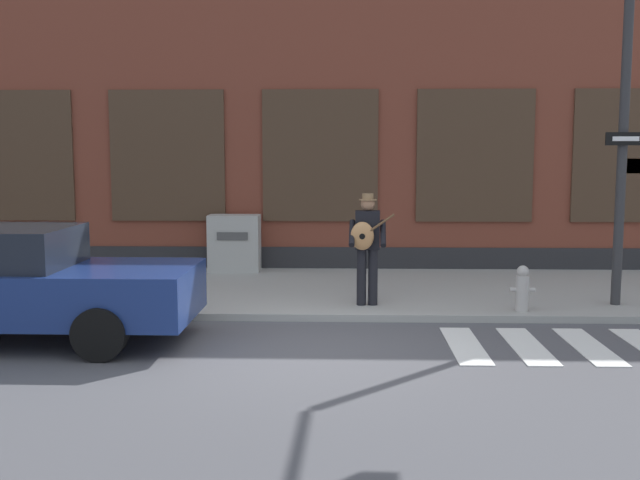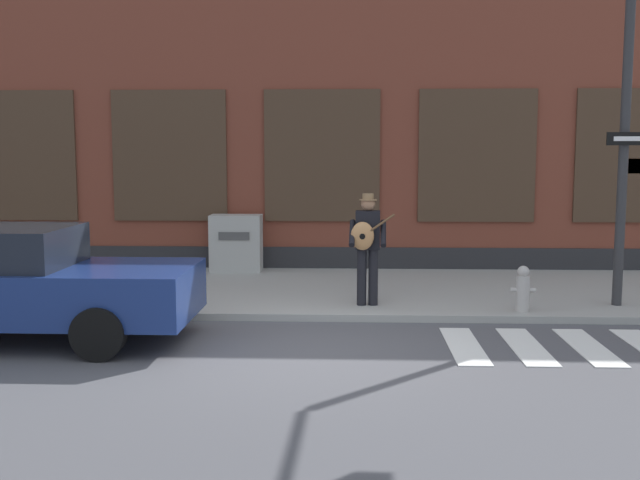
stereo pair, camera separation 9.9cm
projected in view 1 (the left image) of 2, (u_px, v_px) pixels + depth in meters
name	position (u px, v px, depth m)	size (l,w,h in m)	color
ground_plane	(305.00, 352.00, 9.42)	(160.00, 160.00, 0.00)	#4C4C51
sidewalk	(316.00, 290.00, 13.31)	(28.00, 4.45, 0.11)	#9E9E99
building_backdrop	(323.00, 106.00, 17.08)	(28.00, 4.06, 7.12)	brown
red_car	(17.00, 284.00, 9.88)	(4.61, 2.00, 1.53)	navy
busker	(367.00, 242.00, 11.66)	(0.71, 0.53, 1.76)	black
utility_box	(234.00, 243.00, 15.05)	(1.02, 0.56, 1.14)	#ADADA8
fire_hydrant	(522.00, 289.00, 11.30)	(0.38, 0.20, 0.70)	#B2ADA8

